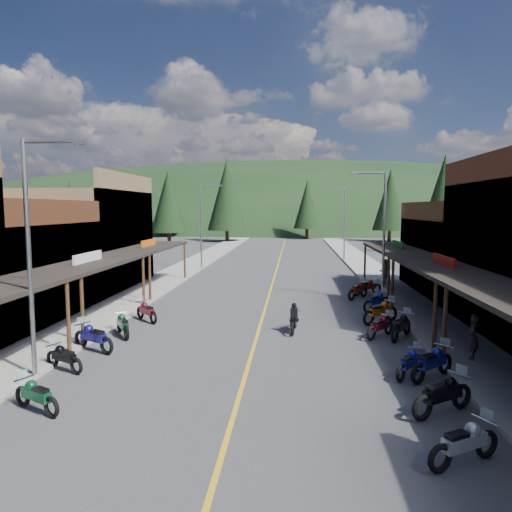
% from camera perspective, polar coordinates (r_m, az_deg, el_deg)
% --- Properties ---
extents(ground, '(220.00, 220.00, 0.00)m').
position_cam_1_polar(ground, '(21.17, 0.16, -9.84)').
color(ground, '#38383A').
rests_on(ground, ground).
extents(centerline, '(0.15, 90.00, 0.01)m').
position_cam_1_polar(centerline, '(40.75, 2.45, -2.15)').
color(centerline, gold).
rests_on(centerline, ground).
extents(sidewalk_west, '(3.40, 94.00, 0.15)m').
position_cam_1_polar(sidewalk_west, '(42.00, -9.51, -1.89)').
color(sidewalk_west, gray).
rests_on(sidewalk_west, ground).
extents(sidewalk_east, '(3.40, 94.00, 0.15)m').
position_cam_1_polar(sidewalk_east, '(41.31, 14.60, -2.13)').
color(sidewalk_east, gray).
rests_on(sidewalk_east, ground).
extents(shop_west_3, '(10.90, 10.20, 8.20)m').
position_cam_1_polar(shop_west_3, '(35.24, -21.18, 1.92)').
color(shop_west_3, brown).
rests_on(shop_west_3, ground).
extents(shop_east_3, '(10.90, 10.20, 6.20)m').
position_cam_1_polar(shop_east_3, '(33.99, 25.64, -0.07)').
color(shop_east_3, '#4C2D16').
rests_on(shop_east_3, ground).
extents(streetlight_0, '(2.16, 0.18, 8.00)m').
position_cam_1_polar(streetlight_0, '(16.74, -26.13, 0.87)').
color(streetlight_0, gray).
rests_on(streetlight_0, ground).
extents(streetlight_1, '(2.16, 0.18, 8.00)m').
position_cam_1_polar(streetlight_1, '(43.19, -6.70, 4.21)').
color(streetlight_1, gray).
rests_on(streetlight_1, ground).
extents(streetlight_2, '(2.16, 0.18, 8.00)m').
position_cam_1_polar(streetlight_2, '(28.82, 15.43, 3.16)').
color(streetlight_2, gray).
rests_on(streetlight_2, ground).
extents(streetlight_3, '(2.16, 0.18, 8.00)m').
position_cam_1_polar(streetlight_3, '(50.60, 10.86, 4.40)').
color(streetlight_3, gray).
rests_on(streetlight_3, ground).
extents(ridge_hill, '(310.00, 140.00, 60.00)m').
position_cam_1_polar(ridge_hill, '(155.42, 4.21, 3.85)').
color(ridge_hill, black).
rests_on(ridge_hill, ground).
extents(pine_0, '(5.04, 5.04, 11.00)m').
position_cam_1_polar(pine_0, '(92.24, -22.15, 6.00)').
color(pine_0, black).
rests_on(pine_0, ground).
extents(pine_1, '(5.88, 5.88, 12.50)m').
position_cam_1_polar(pine_1, '(93.89, -11.12, 6.78)').
color(pine_1, black).
rests_on(pine_1, ground).
extents(pine_2, '(6.72, 6.72, 14.00)m').
position_cam_1_polar(pine_2, '(79.19, -3.68, 7.59)').
color(pine_2, black).
rests_on(pine_2, ground).
extents(pine_3, '(5.04, 5.04, 11.00)m').
position_cam_1_polar(pine_3, '(86.34, 6.42, 6.43)').
color(pine_3, black).
rests_on(pine_3, ground).
extents(pine_4, '(5.88, 5.88, 12.50)m').
position_cam_1_polar(pine_4, '(81.96, 16.44, 6.78)').
color(pine_4, black).
rests_on(pine_4, ground).
extents(pine_5, '(6.72, 6.72, 14.00)m').
position_cam_1_polar(pine_5, '(97.83, 24.30, 6.77)').
color(pine_5, black).
rests_on(pine_5, ground).
extents(pine_7, '(5.88, 5.88, 12.50)m').
position_cam_1_polar(pine_7, '(102.02, -14.54, 6.63)').
color(pine_7, black).
rests_on(pine_7, ground).
extents(pine_8, '(4.48, 4.48, 10.00)m').
position_cam_1_polar(pine_8, '(64.77, -16.69, 5.92)').
color(pine_8, black).
rests_on(pine_8, ground).
extents(pine_9, '(4.93, 4.93, 10.80)m').
position_cam_1_polar(pine_9, '(69.02, 23.85, 5.99)').
color(pine_9, black).
rests_on(pine_9, ground).
extents(pine_10, '(5.38, 5.38, 11.60)m').
position_cam_1_polar(pine_10, '(73.00, -10.87, 6.68)').
color(pine_10, black).
rests_on(pine_10, ground).
extents(pine_11, '(5.82, 5.82, 12.40)m').
position_cam_1_polar(pine_11, '(61.14, 22.45, 6.87)').
color(pine_11, black).
rests_on(pine_11, ground).
extents(bike_west_4, '(1.99, 1.43, 1.09)m').
position_cam_1_polar(bike_west_4, '(14.84, -25.78, -15.27)').
color(bike_west_4, '#0E4727').
rests_on(bike_west_4, ground).
extents(bike_west_5, '(1.98, 1.43, 1.09)m').
position_cam_1_polar(bike_west_5, '(17.94, -22.89, -11.46)').
color(bike_west_5, black).
rests_on(bike_west_5, ground).
extents(bike_west_6, '(2.35, 1.74, 1.29)m').
position_cam_1_polar(bike_west_6, '(19.81, -19.68, -9.37)').
color(bike_west_6, navy).
rests_on(bike_west_6, ground).
extents(bike_west_7, '(1.70, 2.11, 1.18)m').
position_cam_1_polar(bike_west_7, '(21.66, -16.31, -8.11)').
color(bike_west_7, '#0B3B1C').
rests_on(bike_west_7, ground).
extents(bike_west_8, '(1.91, 1.92, 1.16)m').
position_cam_1_polar(bike_west_8, '(24.12, -13.52, -6.61)').
color(bike_west_8, maroon).
rests_on(bike_west_8, ground).
extents(bike_east_3, '(2.12, 1.61, 1.17)m').
position_cam_1_polar(bike_east_3, '(11.98, 24.61, -20.26)').
color(bike_east_3, '#A8A8AD').
rests_on(bike_east_3, ground).
extents(bike_east_4, '(2.29, 1.86, 1.29)m').
position_cam_1_polar(bike_east_4, '(14.29, 22.33, -15.53)').
color(bike_east_4, black).
rests_on(bike_east_4, ground).
extents(bike_east_5, '(2.17, 2.04, 1.28)m').
position_cam_1_polar(bike_east_5, '(16.89, 21.18, -12.13)').
color(bike_east_5, navy).
rests_on(bike_east_5, ground).
extents(bike_east_6, '(1.63, 1.88, 1.07)m').
position_cam_1_polar(bike_east_6, '(16.89, 18.63, -12.40)').
color(bike_east_6, navy).
rests_on(bike_east_6, ground).
extents(bike_east_7, '(1.79, 2.27, 1.27)m').
position_cam_1_polar(bike_east_7, '(21.41, 17.70, -8.20)').
color(bike_east_7, black).
rests_on(bike_east_7, ground).
extents(bike_east_8, '(1.84, 1.92, 1.14)m').
position_cam_1_polar(bike_east_8, '(21.35, 15.28, -8.34)').
color(bike_east_8, maroon).
rests_on(bike_east_8, ground).
extents(bike_east_9, '(2.30, 1.99, 1.31)m').
position_cam_1_polar(bike_east_9, '(23.90, 15.30, -6.59)').
color(bike_east_9, '#C3510D').
rests_on(bike_east_9, ground).
extents(bike_east_10, '(2.09, 2.03, 1.25)m').
position_cam_1_polar(bike_east_10, '(26.62, 14.83, -5.37)').
color(bike_east_10, navy).
rests_on(bike_east_10, ground).
extents(bike_east_11, '(1.91, 2.19, 1.25)m').
position_cam_1_polar(bike_east_11, '(29.92, 12.62, -4.06)').
color(bike_east_11, maroon).
rests_on(bike_east_11, ground).
extents(bike_east_12, '(2.30, 1.61, 1.26)m').
position_cam_1_polar(bike_east_12, '(31.27, 13.69, -3.66)').
color(bike_east_12, maroon).
rests_on(bike_east_12, ground).
extents(rider_on_bike, '(0.80, 1.94, 1.44)m').
position_cam_1_polar(rider_on_bike, '(21.58, 4.77, -7.97)').
color(rider_on_bike, black).
rests_on(rider_on_bike, ground).
extents(pedestrian_east_a, '(0.60, 0.72, 1.70)m').
position_cam_1_polar(pedestrian_east_a, '(19.05, 25.48, -9.12)').
color(pedestrian_east_a, '#2C2030').
rests_on(pedestrian_east_a, sidewalk_east).
extents(pedestrian_east_b, '(1.02, 0.74, 1.87)m').
position_cam_1_polar(pedestrian_east_b, '(35.25, 15.89, -1.88)').
color(pedestrian_east_b, brown).
rests_on(pedestrian_east_b, sidewalk_east).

